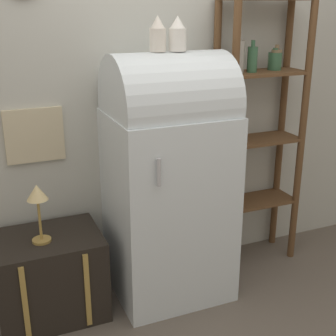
{
  "coord_description": "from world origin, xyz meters",
  "views": [
    {
      "loc": [
        -1.08,
        -2.3,
        1.84
      ],
      "look_at": [
        -0.0,
        0.23,
        0.87
      ],
      "focal_mm": 50.0,
      "sensor_mm": 36.0,
      "label": 1
    }
  ],
  "objects_px": {
    "desk_lamp": "(38,199)",
    "vase_left": "(158,35)",
    "suitcase_trunk": "(50,276)",
    "vase_center": "(177,35)",
    "refrigerator": "(169,175)"
  },
  "relations": [
    {
      "from": "vase_left",
      "to": "vase_center",
      "type": "distance_m",
      "value": 0.12
    },
    {
      "from": "refrigerator",
      "to": "vase_center",
      "type": "relative_size",
      "value": 8.06
    },
    {
      "from": "refrigerator",
      "to": "desk_lamp",
      "type": "relative_size",
      "value": 4.45
    },
    {
      "from": "vase_left",
      "to": "desk_lamp",
      "type": "bearing_deg",
      "value": -179.22
    },
    {
      "from": "desk_lamp",
      "to": "vase_left",
      "type": "bearing_deg",
      "value": 0.78
    },
    {
      "from": "suitcase_trunk",
      "to": "vase_center",
      "type": "xyz_separation_m",
      "value": [
        0.83,
        -0.05,
        1.41
      ]
    },
    {
      "from": "desk_lamp",
      "to": "suitcase_trunk",
      "type": "bearing_deg",
      "value": 54.58
    },
    {
      "from": "suitcase_trunk",
      "to": "desk_lamp",
      "type": "bearing_deg",
      "value": -125.42
    },
    {
      "from": "suitcase_trunk",
      "to": "vase_left",
      "type": "height_order",
      "value": "vase_left"
    },
    {
      "from": "vase_left",
      "to": "suitcase_trunk",
      "type": "bearing_deg",
      "value": 177.32
    },
    {
      "from": "vase_center",
      "to": "suitcase_trunk",
      "type": "bearing_deg",
      "value": 176.86
    },
    {
      "from": "suitcase_trunk",
      "to": "vase_center",
      "type": "height_order",
      "value": "vase_center"
    },
    {
      "from": "vase_left",
      "to": "vase_center",
      "type": "bearing_deg",
      "value": -5.93
    },
    {
      "from": "vase_left",
      "to": "desk_lamp",
      "type": "relative_size",
      "value": 0.56
    },
    {
      "from": "vase_center",
      "to": "refrigerator",
      "type": "bearing_deg",
      "value": 167.06
    }
  ]
}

